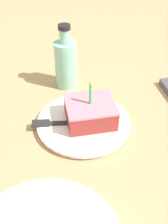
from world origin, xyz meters
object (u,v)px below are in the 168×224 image
object	(u,v)px
fork	(65,123)
bottle	(66,63)
plate	(84,123)
cake_slice	(90,112)

from	to	relation	value
fork	bottle	distance (m)	0.21
plate	fork	bearing A→B (deg)	-85.78
plate	fork	size ratio (longest dim) A/B	1.24
cake_slice	fork	bearing A→B (deg)	-89.05
cake_slice	fork	xyz separation A→B (m)	(0.00, -0.06, -0.03)
cake_slice	bottle	xyz separation A→B (m)	(-0.20, -0.03, 0.03)
cake_slice	bottle	size ratio (longest dim) A/B	0.63
fork	plate	bearing A→B (deg)	94.22
cake_slice	bottle	world-z (taller)	bottle
bottle	cake_slice	bearing A→B (deg)	9.15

